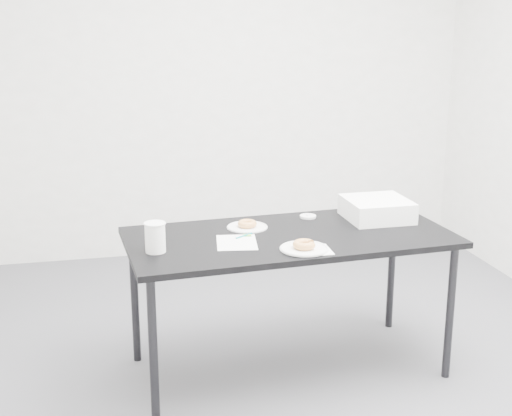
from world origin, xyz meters
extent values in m
plane|color=#535359|center=(0.00, 0.00, 0.00)|extent=(4.00, 4.00, 0.00)
cube|color=white|center=(0.00, 2.00, 1.35)|extent=(4.00, 0.02, 2.70)
cube|color=black|center=(0.10, -0.02, 0.73)|extent=(1.68, 0.87, 0.03)
cylinder|color=black|center=(-0.63, -0.39, 0.36)|extent=(0.04, 0.04, 0.71)
cylinder|color=black|center=(-0.67, 0.25, 0.36)|extent=(0.04, 0.04, 0.71)
cylinder|color=black|center=(0.87, -0.29, 0.36)|extent=(0.04, 0.04, 0.71)
cylinder|color=black|center=(0.83, 0.35, 0.36)|extent=(0.04, 0.04, 0.71)
cube|color=white|center=(-0.19, -0.09, 0.74)|extent=(0.23, 0.27, 0.00)
cube|color=green|center=(-0.11, 0.00, 0.75)|extent=(0.04, 0.04, 0.00)
cylinder|color=#0B7A82|center=(-0.13, -0.01, 0.75)|extent=(0.10, 0.07, 0.01)
cube|color=white|center=(0.14, -0.29, 0.74)|extent=(0.17, 0.17, 0.00)
cylinder|color=white|center=(0.10, -0.27, 0.75)|extent=(0.23, 0.23, 0.01)
torus|color=#D78144|center=(0.10, -0.27, 0.77)|extent=(0.13, 0.13, 0.04)
cylinder|color=white|center=(-0.08, 0.14, 0.75)|extent=(0.21, 0.21, 0.01)
torus|color=#D78144|center=(-0.08, 0.14, 0.76)|extent=(0.13, 0.13, 0.03)
cylinder|color=white|center=(-0.58, -0.15, 0.81)|extent=(0.09, 0.09, 0.14)
cylinder|color=silver|center=(0.28, 0.25, 0.75)|extent=(0.09, 0.09, 0.01)
cube|color=white|center=(0.63, 0.15, 0.80)|extent=(0.33, 0.33, 0.11)
camera|label=1|loc=(-0.82, -3.32, 1.82)|focal=50.00mm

